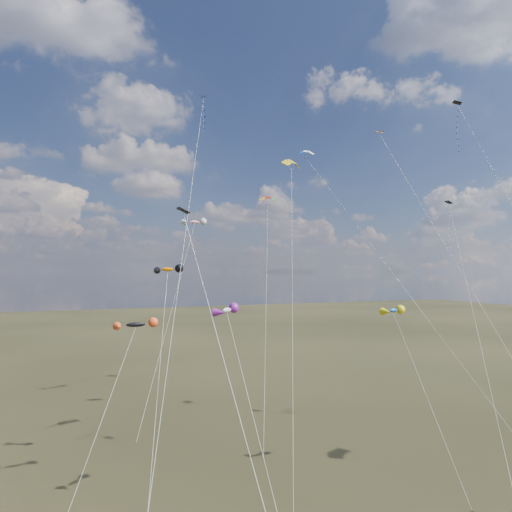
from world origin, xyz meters
name	(u,v)px	position (x,y,z in m)	size (l,w,h in m)	color
diamond_black_high	(466,141)	(25.58, 15.14, 32.77)	(8.69, 26.41, 38.19)	black
diamond_navy_tall	(201,133)	(-3.25, 26.91, 33.56)	(13.43, 33.19, 39.47)	#0A0C4E
diamond_black_mid	(217,333)	(-10.76, -2.49, 14.40)	(1.66, 17.35, 21.29)	black
diamond_navy_right	(452,236)	(23.03, 15.06, 21.53)	(13.37, 18.88, 25.76)	#0F1E4E
diamond_orange_center	(441,237)	(10.10, 3.73, 20.19)	(1.40, 21.49, 30.91)	orange
parafoil_yellow	(292,163)	(4.42, 18.73, 28.98)	(9.28, 16.47, 29.77)	gold
parafoil_blue_white	(307,153)	(16.93, 37.61, 35.94)	(11.10, 28.73, 36.83)	#0E42B8
parafoil_tricolor	(268,199)	(6.08, 28.52, 26.69)	(7.72, 14.14, 27.42)	gold
novelty_black_orange	(136,325)	(-12.03, 16.02, 12.86)	(7.77, 8.86, 13.39)	black
novelty_orange_black	(168,270)	(-8.64, 19.17, 17.56)	(5.19, 12.84, 18.12)	#DA7100
novelty_white_purple	(227,311)	(-5.95, 9.68, 14.36)	(2.52, 12.01, 14.90)	silver
novelty_redwhite_stripe	(194,223)	(-0.66, 39.04, 24.45)	(11.92, 16.45, 25.14)	red
novelty_blue_yellow	(394,311)	(9.85, 9.22, 13.85)	(2.04, 9.08, 14.37)	#1E49B2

